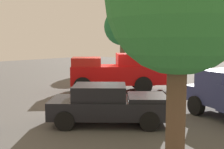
% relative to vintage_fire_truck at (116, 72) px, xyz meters
% --- Properties ---
extents(ground_plane, '(60.00, 60.00, 0.00)m').
position_rel_vintage_fire_truck_xyz_m(ground_plane, '(-0.11, -0.42, -1.20)').
color(ground_plane, '#514F4C').
extents(vintage_fire_truck, '(5.85, 5.62, 2.59)m').
position_rel_vintage_fire_truck_xyz_m(vintage_fire_truck, '(0.00, 0.00, 0.00)').
color(vintage_fire_truck, black).
rests_on(vintage_fire_truck, ground).
extents(classic_hot_rod, '(4.59, 4.12, 1.46)m').
position_rel_vintage_fire_truck_xyz_m(classic_hot_rod, '(3.90, -5.43, -0.45)').
color(classic_hot_rod, black).
rests_on(classic_hot_rod, ground).
extents(lawn_chair_by_car, '(0.68, 0.68, 1.02)m').
position_rel_vintage_fire_truck_xyz_m(lawn_chair_by_car, '(2.55, 2.86, -0.61)').
color(lawn_chair_by_car, '#B7BABF').
rests_on(lawn_chair_by_car, ground).
extents(lawn_chair_spare, '(0.65, 0.65, 1.02)m').
position_rel_vintage_fire_truck_xyz_m(lawn_chair_spare, '(-2.64, 2.43, -0.61)').
color(lawn_chair_spare, '#B7BABF').
rests_on(lawn_chair_spare, ground).
extents(oak_tree_right, '(4.01, 4.01, 6.66)m').
position_rel_vintage_fire_truck_xyz_m(oak_tree_right, '(-7.61, 10.97, 3.41)').
color(oak_tree_right, brown).
rests_on(oak_tree_right, ground).
extents(oak_tree_distant, '(3.41, 3.41, 5.66)m').
position_rel_vintage_fire_truck_xyz_m(oak_tree_distant, '(7.40, -7.18, 2.72)').
color(oak_tree_distant, brown).
rests_on(oak_tree_distant, ground).
extents(traffic_cone, '(0.40, 0.40, 0.64)m').
position_rel_vintage_fire_truck_xyz_m(traffic_cone, '(2.39, -4.10, -0.89)').
color(traffic_cone, orange).
rests_on(traffic_cone, ground).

